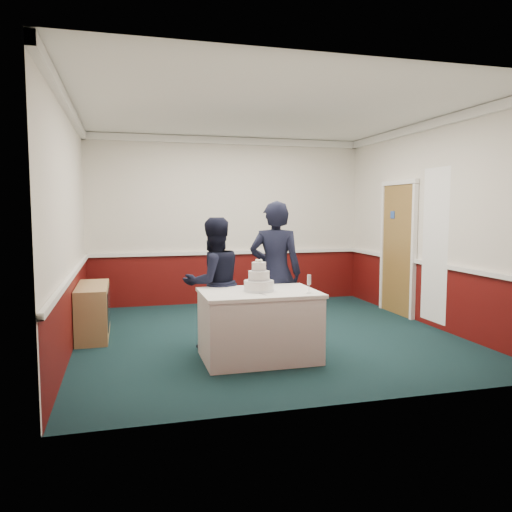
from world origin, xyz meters
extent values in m
plane|color=#112829|center=(0.00, 0.00, 0.00)|extent=(5.00, 5.00, 0.00)
cube|color=silver|center=(0.00, 2.48, 1.50)|extent=(5.00, 0.05, 3.00)
cube|color=silver|center=(-2.48, 0.00, 1.50)|extent=(0.05, 5.00, 3.00)
cube|color=silver|center=(2.48, 0.00, 1.50)|extent=(0.05, 5.00, 3.00)
cube|color=white|center=(0.00, 0.00, 2.98)|extent=(5.00, 5.00, 0.05)
cube|color=#4E0B0A|center=(0.00, 2.48, 0.45)|extent=(5.00, 0.02, 0.90)
cube|color=white|center=(0.00, 2.47, 0.92)|extent=(4.98, 0.05, 0.06)
cube|color=white|center=(0.00, 2.46, 2.93)|extent=(5.00, 0.08, 0.12)
cube|color=#9B6837|center=(2.46, 0.80, 1.05)|extent=(0.05, 0.90, 2.10)
cube|color=#234799|center=(2.44, 0.95, 1.62)|extent=(0.01, 0.12, 0.12)
cube|color=white|center=(2.42, -0.25, 1.20)|extent=(0.02, 0.60, 2.20)
cube|color=#9C714B|center=(-2.28, 0.54, 0.35)|extent=(0.40, 1.20, 0.70)
cube|color=black|center=(-2.07, 0.54, 0.40)|extent=(0.01, 1.00, 0.50)
cube|color=white|center=(-0.38, -1.01, 0.38)|extent=(1.28, 0.88, 0.76)
cube|color=white|center=(-0.38, -1.01, 0.77)|extent=(1.32, 0.92, 0.04)
cylinder|color=white|center=(-0.38, -1.01, 0.85)|extent=(0.34, 0.34, 0.12)
cylinder|color=silver|center=(-0.38, -1.01, 0.80)|extent=(0.35, 0.35, 0.03)
cylinder|color=white|center=(-0.38, -1.01, 0.97)|extent=(0.24, 0.24, 0.11)
cylinder|color=silver|center=(-0.38, -1.01, 0.92)|extent=(0.25, 0.25, 0.02)
cylinder|color=white|center=(-0.38, -1.01, 1.07)|extent=(0.16, 0.16, 0.10)
cylinder|color=silver|center=(-0.38, -1.01, 1.03)|extent=(0.17, 0.17, 0.02)
sphere|color=#EDE5C9|center=(-0.38, -1.01, 1.14)|extent=(0.03, 0.03, 0.03)
sphere|color=#EDE5C9|center=(-0.36, -1.00, 1.14)|extent=(0.03, 0.03, 0.03)
sphere|color=#EDE5C9|center=(-0.40, -0.99, 1.14)|extent=(0.03, 0.03, 0.03)
sphere|color=#EDE5C9|center=(-0.37, -1.04, 1.14)|extent=(0.03, 0.03, 0.03)
sphere|color=#EDE5C9|center=(-0.41, -1.03, 1.14)|extent=(0.03, 0.03, 0.03)
cube|color=silver|center=(-0.41, -1.21, 0.79)|extent=(0.08, 0.21, 0.00)
cylinder|color=silver|center=(0.12, -1.29, 0.79)|extent=(0.05, 0.05, 0.01)
cylinder|color=silver|center=(0.12, -1.29, 0.84)|extent=(0.01, 0.01, 0.09)
cylinder|color=silver|center=(0.12, -1.29, 0.94)|extent=(0.04, 0.04, 0.11)
imported|color=black|center=(-0.80, -0.40, 0.81)|extent=(0.93, 0.81, 1.62)
imported|color=black|center=(0.01, -0.38, 0.91)|extent=(0.78, 0.66, 1.82)
camera|label=1|loc=(-1.86, -6.42, 1.73)|focal=35.00mm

